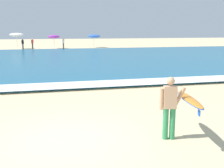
{
  "coord_description": "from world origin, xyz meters",
  "views": [
    {
      "loc": [
        -0.37,
        -7.19,
        2.96
      ],
      "look_at": [
        1.79,
        1.93,
        1.1
      ],
      "focal_mm": 44.42,
      "sensor_mm": 36.0,
      "label": 1
    }
  ],
  "objects_px": {
    "beach_umbrella_2": "(54,37)",
    "beach_umbrella_1": "(16,35)",
    "beachgoer_near_row_left": "(32,43)",
    "beachgoer_near_row_mid": "(63,43)",
    "beach_umbrella_3": "(94,36)",
    "beachgoer_near_row_right": "(23,44)",
    "surfer_with_board": "(179,103)"
  },
  "relations": [
    {
      "from": "beach_umbrella_1",
      "to": "beach_umbrella_2",
      "type": "height_order",
      "value": "beach_umbrella_1"
    },
    {
      "from": "beach_umbrella_2",
      "to": "beach_umbrella_1",
      "type": "bearing_deg",
      "value": 175.7
    },
    {
      "from": "beachgoer_near_row_left",
      "to": "beach_umbrella_3",
      "type": "bearing_deg",
      "value": 5.31
    },
    {
      "from": "beach_umbrella_1",
      "to": "beach_umbrella_2",
      "type": "distance_m",
      "value": 5.52
    },
    {
      "from": "beach_umbrella_2",
      "to": "beach_umbrella_3",
      "type": "distance_m",
      "value": 6.5
    },
    {
      "from": "beachgoer_near_row_mid",
      "to": "beachgoer_near_row_right",
      "type": "relative_size",
      "value": 1.0
    },
    {
      "from": "beachgoer_near_row_right",
      "to": "beach_umbrella_2",
      "type": "bearing_deg",
      "value": 18.11
    },
    {
      "from": "beachgoer_near_row_left",
      "to": "beachgoer_near_row_right",
      "type": "relative_size",
      "value": 1.0
    },
    {
      "from": "surfer_with_board",
      "to": "beachgoer_near_row_mid",
      "type": "bearing_deg",
      "value": 91.24
    },
    {
      "from": "beachgoer_near_row_left",
      "to": "beachgoer_near_row_mid",
      "type": "bearing_deg",
      "value": -11.42
    },
    {
      "from": "beach_umbrella_2",
      "to": "beachgoer_near_row_mid",
      "type": "distance_m",
      "value": 1.85
    },
    {
      "from": "beach_umbrella_2",
      "to": "beachgoer_near_row_left",
      "type": "bearing_deg",
      "value": 177.52
    },
    {
      "from": "beach_umbrella_3",
      "to": "beachgoer_near_row_mid",
      "type": "xyz_separation_m",
      "value": [
        -5.05,
        -1.82,
        -0.99
      ]
    },
    {
      "from": "beach_umbrella_2",
      "to": "beachgoer_near_row_right",
      "type": "xyz_separation_m",
      "value": [
        -4.52,
        -1.48,
        -0.97
      ]
    },
    {
      "from": "beach_umbrella_1",
      "to": "beachgoer_near_row_left",
      "type": "bearing_deg",
      "value": -6.89
    },
    {
      "from": "surfer_with_board",
      "to": "beachgoer_near_row_left",
      "type": "bearing_deg",
      "value": 98.16
    },
    {
      "from": "beach_umbrella_1",
      "to": "beachgoer_near_row_left",
      "type": "relative_size",
      "value": 1.56
    },
    {
      "from": "beach_umbrella_3",
      "to": "beachgoer_near_row_left",
      "type": "xyz_separation_m",
      "value": [
        -9.65,
        -0.9,
        -0.99
      ]
    },
    {
      "from": "surfer_with_board",
      "to": "beach_umbrella_2",
      "type": "height_order",
      "value": "beach_umbrella_2"
    },
    {
      "from": "beach_umbrella_3",
      "to": "beachgoer_near_row_left",
      "type": "distance_m",
      "value": 9.74
    },
    {
      "from": "beachgoer_near_row_mid",
      "to": "beach_umbrella_2",
      "type": "bearing_deg",
      "value": 149.95
    },
    {
      "from": "beachgoer_near_row_left",
      "to": "beachgoer_near_row_mid",
      "type": "height_order",
      "value": "same"
    },
    {
      "from": "beachgoer_near_row_left",
      "to": "beachgoer_near_row_mid",
      "type": "xyz_separation_m",
      "value": [
        4.6,
        -0.93,
        0.0
      ]
    },
    {
      "from": "beachgoer_near_row_mid",
      "to": "beachgoer_near_row_right",
      "type": "distance_m",
      "value": 5.93
    },
    {
      "from": "beachgoer_near_row_mid",
      "to": "beachgoer_near_row_right",
      "type": "xyz_separation_m",
      "value": [
        -5.88,
        -0.69,
        0.0
      ]
    },
    {
      "from": "beach_umbrella_1",
      "to": "beachgoer_near_row_left",
      "type": "xyz_separation_m",
      "value": [
        2.26,
        -0.27,
        -1.3
      ]
    },
    {
      "from": "beach_umbrella_2",
      "to": "beachgoer_near_row_mid",
      "type": "height_order",
      "value": "beach_umbrella_2"
    },
    {
      "from": "surfer_with_board",
      "to": "beachgoer_near_row_right",
      "type": "height_order",
      "value": "surfer_with_board"
    },
    {
      "from": "surfer_with_board",
      "to": "beach_umbrella_2",
      "type": "xyz_separation_m",
      "value": [
        -2.16,
        37.46,
        0.78
      ]
    },
    {
      "from": "beach_umbrella_3",
      "to": "beach_umbrella_1",
      "type": "bearing_deg",
      "value": -177.0
    },
    {
      "from": "beach_umbrella_1",
      "to": "beachgoer_near_row_mid",
      "type": "xyz_separation_m",
      "value": [
        6.85,
        -1.2,
        -1.3
      ]
    },
    {
      "from": "beach_umbrella_1",
      "to": "beachgoer_near_row_left",
      "type": "height_order",
      "value": "beach_umbrella_1"
    }
  ]
}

